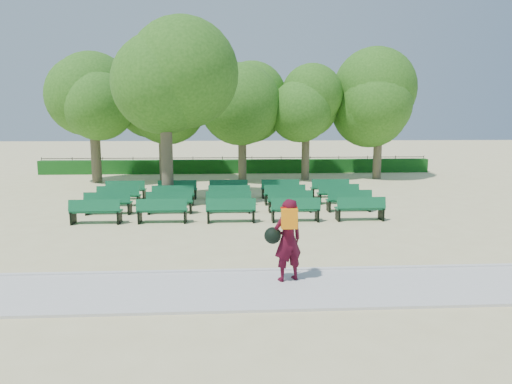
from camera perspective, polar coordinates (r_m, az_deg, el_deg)
The scene contains 9 objects.
ground at distance 16.98m, azimuth -1.46°, elevation -3.14°, with size 120.00×120.00×0.00m, color beige.
paving at distance 9.87m, azimuth 0.01°, elevation -12.13°, with size 30.00×2.20×0.06m, color beige.
curb at distance 10.94m, azimuth -0.35°, elevation -9.85°, with size 30.00×0.12×0.10m, color silver.
hedge at distance 30.75m, azimuth -2.34°, elevation 3.22°, with size 26.00×0.70×0.90m, color #155217.
fence at distance 31.20m, azimuth -2.35°, elevation 2.48°, with size 26.00×0.10×1.02m, color black, non-canonical shape.
tree_line at distance 26.83m, azimuth -2.17°, elevation 1.39°, with size 21.80×6.80×7.04m, color #31681B, non-canonical shape.
bench_array at distance 18.56m, azimuth -3.31°, elevation -1.81°, with size 1.76×0.62×1.10m.
tree_among at distance 19.46m, azimuth -11.31°, elevation 11.86°, with size 4.72×4.72×6.74m.
person at distance 10.06m, azimuth 3.86°, elevation -5.86°, with size 0.92×0.66×1.84m.
Camera 1 is at (-0.54, -16.58, 3.61)m, focal length 32.00 mm.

